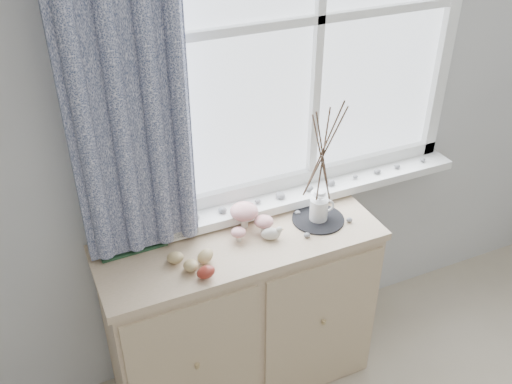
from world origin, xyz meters
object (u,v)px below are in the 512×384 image
toadstool_cluster (248,216)px  twig_pitcher (323,150)px  botanical_book (131,230)px  sideboard (242,314)px

toadstool_cluster → twig_pitcher: twig_pitcher is taller
botanical_book → twig_pitcher: (0.78, -0.11, 0.24)m
toadstool_cluster → twig_pitcher: bearing=-11.7°
toadstool_cluster → twig_pitcher: 0.42m
botanical_book → toadstool_cluster: botanical_book is taller
sideboard → twig_pitcher: 0.85m
sideboard → botanical_book: bearing=165.9°
sideboard → twig_pitcher: bearing=-1.1°
sideboard → botanical_book: (-0.42, 0.11, 0.53)m
botanical_book → toadstool_cluster: bearing=-7.2°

